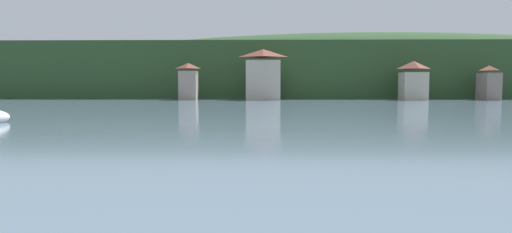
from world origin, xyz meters
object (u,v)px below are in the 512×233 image
at_px(shore_building_west, 188,82).
at_px(shore_building_central, 413,81).
at_px(shore_building_westcentral, 263,75).
at_px(shore_building_eastcentral, 489,83).

distance_m(shore_building_west, shore_building_central, 45.90).
distance_m(shore_building_west, shore_building_westcentral, 15.37).
height_order(shore_building_central, shore_building_eastcentral, shore_building_central).
height_order(shore_building_west, shore_building_central, shore_building_central).
bearing_deg(shore_building_westcentral, shore_building_eastcentral, 0.11).
xyz_separation_m(shore_building_west, shore_building_westcentral, (15.30, 0.67, 1.37)).
bearing_deg(shore_building_westcentral, shore_building_central, -0.03).
height_order(shore_building_west, shore_building_eastcentral, shore_building_west).
bearing_deg(shore_building_eastcentral, shore_building_central, -179.61).
height_order(shore_building_westcentral, shore_building_eastcentral, shore_building_westcentral).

